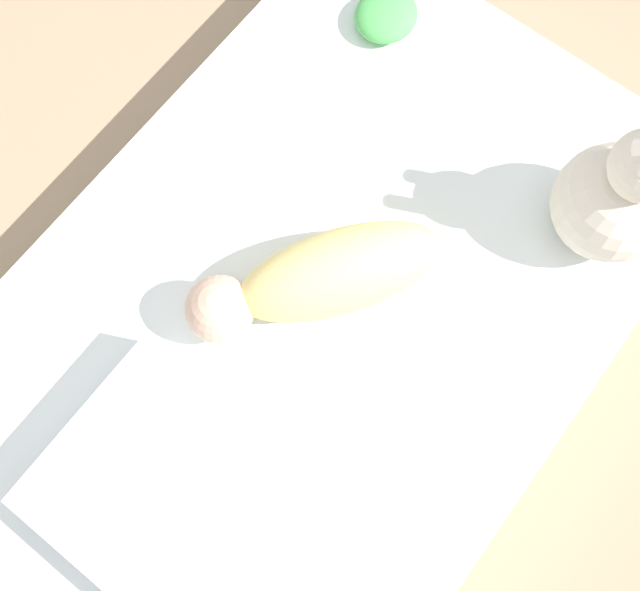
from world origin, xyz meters
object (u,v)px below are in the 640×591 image
(swaddled_baby, at_px, (321,278))
(turtle_plush, at_px, (387,14))
(bunny_plush, at_px, (618,197))
(pillow, at_px, (151,470))

(swaddled_baby, relative_size, turtle_plush, 2.62)
(bunny_plush, xyz_separation_m, turtle_plush, (0.13, 0.59, -0.11))
(turtle_plush, bearing_deg, swaddled_baby, -155.45)
(pillow, distance_m, bunny_plush, 0.94)
(bunny_plush, relative_size, turtle_plush, 2.17)
(swaddled_baby, xyz_separation_m, bunny_plush, (0.43, -0.34, 0.05))
(swaddled_baby, bearing_deg, turtle_plush, -120.59)
(swaddled_baby, relative_size, pillow, 1.26)
(swaddled_baby, distance_m, pillow, 0.44)
(pillow, xyz_separation_m, bunny_plush, (0.87, -0.36, 0.08))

